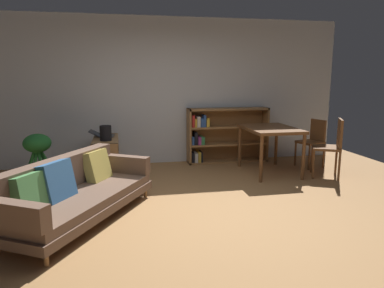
{
  "coord_description": "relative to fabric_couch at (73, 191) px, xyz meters",
  "views": [
    {
      "loc": [
        -0.82,
        -3.99,
        1.62
      ],
      "look_at": [
        0.13,
        0.72,
        0.71
      ],
      "focal_mm": 33.24,
      "sensor_mm": 36.0,
      "label": 1
    }
  ],
  "objects": [
    {
      "name": "back_wall_panel",
      "position": [
        1.39,
        2.62,
        1.01
      ],
      "size": [
        6.8,
        0.1,
        2.7
      ],
      "primitive_type": "cube",
      "color": "silver",
      "rests_on": "ground_plane"
    },
    {
      "name": "dining_chair_far",
      "position": [
        3.9,
        1.03,
        0.21
      ],
      "size": [
        0.58,
        0.59,
        0.96
      ],
      "color": "brown",
      "rests_on": "ground_plane"
    },
    {
      "name": "fabric_couch",
      "position": [
        0.0,
        0.0,
        0.0
      ],
      "size": [
        1.74,
        2.19,
        0.73
      ],
      "color": "olive",
      "rests_on": "ground_plane"
    },
    {
      "name": "dining_table",
      "position": [
        3.03,
        1.47,
        0.36
      ],
      "size": [
        0.81,
        1.12,
        0.79
      ],
      "color": "brown",
      "rests_on": "ground_plane"
    },
    {
      "name": "open_laptop",
      "position": [
        0.26,
        2.01,
        0.32
      ],
      "size": [
        0.42,
        0.33,
        0.11
      ],
      "color": "#333338",
      "rests_on": "media_console"
    },
    {
      "name": "potted_floor_plant",
      "position": [
        -0.71,
        1.66,
        0.11
      ],
      "size": [
        0.43,
        0.42,
        0.76
      ],
      "color": "#9E9389",
      "rests_on": "ground_plane"
    },
    {
      "name": "dining_chair_near",
      "position": [
        3.99,
        1.74,
        0.15
      ],
      "size": [
        0.48,
        0.47,
        0.86
      ],
      "color": "brown",
      "rests_on": "ground_plane"
    },
    {
      "name": "desk_speaker",
      "position": [
        0.32,
        1.59,
        0.42
      ],
      "size": [
        0.18,
        0.18,
        0.24
      ],
      "color": "black",
      "rests_on": "media_console"
    },
    {
      "name": "bookshelf",
      "position": [
        2.47,
        2.44,
        0.18
      ],
      "size": [
        1.55,
        0.33,
        1.04
      ],
      "color": "olive",
      "rests_on": "ground_plane"
    },
    {
      "name": "media_console",
      "position": [
        0.31,
        1.81,
        -0.02
      ],
      "size": [
        0.4,
        1.06,
        0.63
      ],
      "color": "olive",
      "rests_on": "ground_plane"
    },
    {
      "name": "ground_plane",
      "position": [
        1.39,
        -0.08,
        -0.34
      ],
      "size": [
        8.16,
        8.16,
        0.0
      ],
      "primitive_type": "plane",
      "color": "#9E7042"
    }
  ]
}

